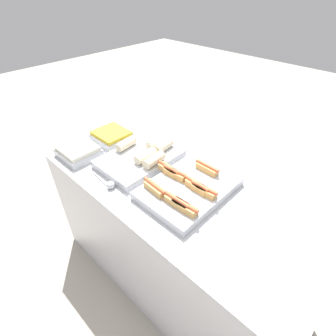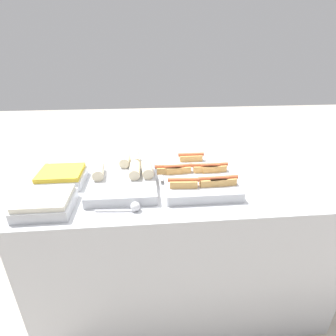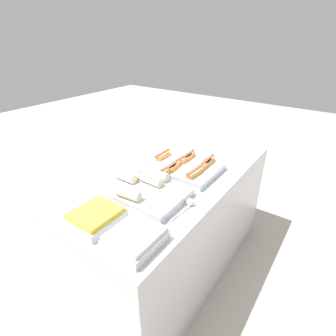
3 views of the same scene
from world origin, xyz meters
The scene contains 8 objects.
ground_plane centered at (0.00, 0.00, 0.00)m, with size 12.00×12.00×0.00m, color #ADA393.
counter centered at (0.00, 0.00, 0.43)m, with size 1.66×0.77×0.87m.
tray_hotdogs centered at (0.07, -0.01, 0.90)m, with size 0.42×0.52×0.10m.
tray_wraps centered at (-0.32, 0.01, 0.90)m, with size 0.34×0.49×0.11m.
tray_side_front centered at (-0.67, -0.23, 0.90)m, with size 0.24×0.22×0.07m.
tray_side_back centered at (-0.67, 0.04, 0.90)m, with size 0.24×0.22×0.07m.
serving_spoon_near centered at (-0.27, -0.28, 0.89)m, with size 0.21×0.05×0.05m.
serving_spoon_far centered at (-0.27, 0.28, 0.89)m, with size 0.21×0.05×0.05m.
Camera 1 is at (0.73, -0.85, 1.84)m, focal length 28.00 mm.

